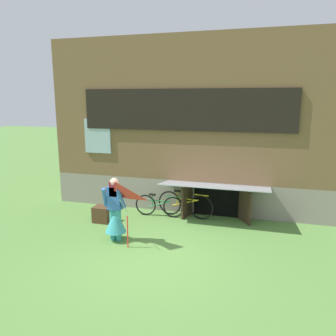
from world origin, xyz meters
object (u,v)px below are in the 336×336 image
kite (117,198)px  bicycle_yellow (185,204)px  person (115,215)px  wooden_crate (102,214)px  bicycle_green (159,205)px

kite → bicycle_yellow: size_ratio=0.89×
person → wooden_crate: size_ratio=3.34×
person → bicycle_green: bearing=63.4°
kite → bicycle_green: 2.66m
bicycle_yellow → bicycle_green: (-0.76, -0.16, -0.05)m
person → kite: size_ratio=1.04×
bicycle_green → person: bearing=-106.8°
person → bicycle_green: person is taller
bicycle_yellow → bicycle_green: size_ratio=1.15×
bicycle_yellow → wooden_crate: bearing=-145.7°
bicycle_green → wooden_crate: bearing=-150.3°
wooden_crate → person: bearing=-49.8°
kite → bicycle_green: size_ratio=1.02×
kite → wooden_crate: (-1.23, 1.58, -1.05)m
person → wooden_crate: 1.51m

